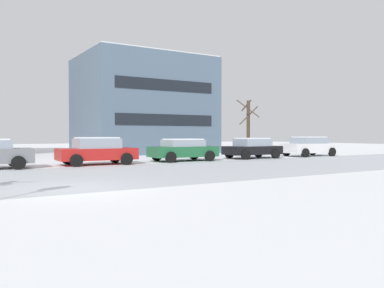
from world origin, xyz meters
The scene contains 8 objects.
ground_plane centered at (0.00, 0.00, 0.00)m, with size 120.00×120.00×0.00m, color white.
road_surface centered at (0.00, 3.42, 0.00)m, with size 80.00×8.83×0.00m.
parked_car_red centered at (3.66, 8.98, 0.75)m, with size 4.14×2.21×1.48m.
parked_car_green centered at (9.05, 9.00, 0.71)m, with size 4.12×2.22×1.36m.
parked_car_black centered at (14.44, 8.88, 0.71)m, with size 3.95×2.13×1.39m.
parked_car_white centered at (19.83, 8.75, 0.75)m, with size 4.29×2.22×1.46m.
tree_far_right centered at (16.28, 11.54, 2.24)m, with size 2.25×2.25×4.30m.
building_far_right centered at (11.83, 20.71, 4.22)m, with size 10.86×8.80×8.44m.
Camera 1 is at (-3.26, -11.88, 1.63)m, focal length 37.30 mm.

